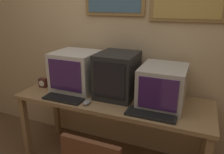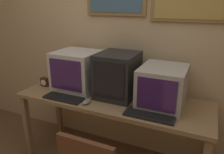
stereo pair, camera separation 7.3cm
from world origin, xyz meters
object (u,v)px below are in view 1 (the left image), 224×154
at_px(keyboard_main, 63,99).
at_px(mouse_near_keyboard, 87,102).
at_px(desk_clock, 43,83).
at_px(monitor_right, 163,86).
at_px(monitor_left, 76,71).
at_px(keyboard_side, 151,114).
at_px(monitor_center, 117,75).

xyz_separation_m(keyboard_main, mouse_near_keyboard, (0.25, 0.00, 0.01)).
relative_size(mouse_near_keyboard, desk_clock, 1.14).
relative_size(keyboard_main, mouse_near_keyboard, 3.54).
bearing_deg(monitor_right, keyboard_main, -162.96).
bearing_deg(monitor_left, keyboard_side, -18.01).
height_order(keyboard_side, desk_clock, desk_clock).
height_order(monitor_center, keyboard_main, monitor_center).
bearing_deg(desk_clock, monitor_left, 15.43).
distance_m(monitor_right, keyboard_main, 0.93).
relative_size(monitor_right, keyboard_main, 1.16).
xyz_separation_m(monitor_center, monitor_right, (0.44, -0.02, -0.04)).
height_order(keyboard_main, desk_clock, desk_clock).
bearing_deg(mouse_near_keyboard, keyboard_main, -179.08).
xyz_separation_m(monitor_left, monitor_center, (0.47, -0.01, 0.01)).
xyz_separation_m(monitor_center, desk_clock, (-0.83, -0.09, -0.17)).
height_order(monitor_left, keyboard_main, monitor_left).
distance_m(monitor_center, monitor_right, 0.44).
height_order(monitor_center, mouse_near_keyboard, monitor_center).
xyz_separation_m(monitor_center, mouse_near_keyboard, (-0.18, -0.29, -0.20)).
relative_size(keyboard_main, desk_clock, 4.05).
relative_size(monitor_center, keyboard_side, 1.04).
relative_size(keyboard_main, keyboard_side, 0.95).
distance_m(keyboard_main, mouse_near_keyboard, 0.25).
bearing_deg(monitor_right, mouse_near_keyboard, -157.04).
relative_size(monitor_left, keyboard_side, 1.06).
bearing_deg(mouse_near_keyboard, monitor_left, 133.75).
xyz_separation_m(monitor_left, desk_clock, (-0.36, -0.10, -0.15)).
height_order(monitor_center, keyboard_side, monitor_center).
relative_size(keyboard_side, mouse_near_keyboard, 3.71).
bearing_deg(keyboard_main, monitor_center, 33.70).
bearing_deg(keyboard_side, mouse_near_keyboard, -178.87).
bearing_deg(mouse_near_keyboard, keyboard_side, 1.13).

